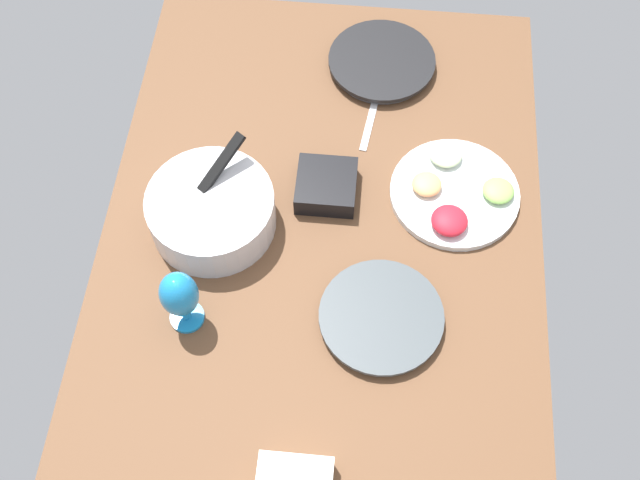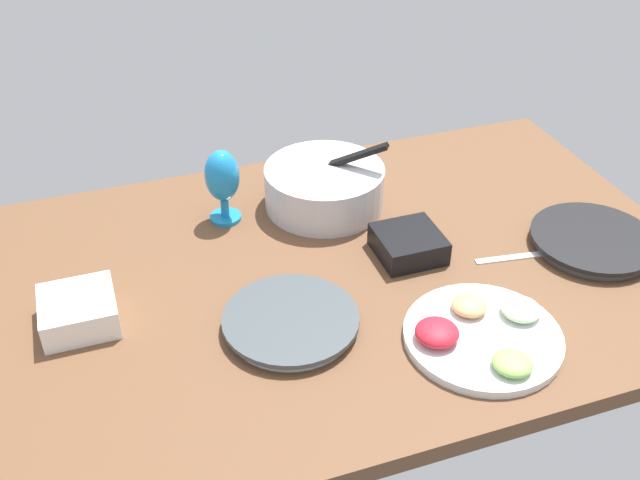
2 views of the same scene
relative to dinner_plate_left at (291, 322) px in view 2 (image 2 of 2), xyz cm
name	(u,v)px [view 2 (image 2 of 2)]	position (x,y,z in cm)	size (l,w,h in cm)	color
ground_plane	(341,275)	(16.46, 15.07, -3.46)	(160.00, 104.00, 4.00)	brown
dinner_plate_left	(291,322)	(0.00, 0.00, 0.00)	(27.70, 27.70, 2.82)	silver
dinner_plate_right	(593,241)	(74.34, 3.85, 0.10)	(28.68, 28.68, 3.02)	#4C4C51
mixing_bowl	(324,186)	(21.53, 40.87, 4.26)	(29.63, 29.63, 18.08)	silver
fruit_platter	(482,334)	(34.40, -15.87, 0.15)	(31.38, 31.38, 5.38)	silver
hurricane_glass_blue	(222,179)	(-3.39, 42.85, 9.90)	(8.29, 8.29, 18.76)	#1C82C5
square_bowl_white	(78,310)	(-39.91, 14.83, 2.12)	(14.82, 14.82, 6.45)	white
square_bowl_black	(409,243)	(32.68, 14.98, 1.67)	(14.31, 14.31, 5.64)	black
fork_by_right_plate	(513,257)	(54.77, 5.80, -1.16)	(18.00, 1.80, 0.60)	silver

